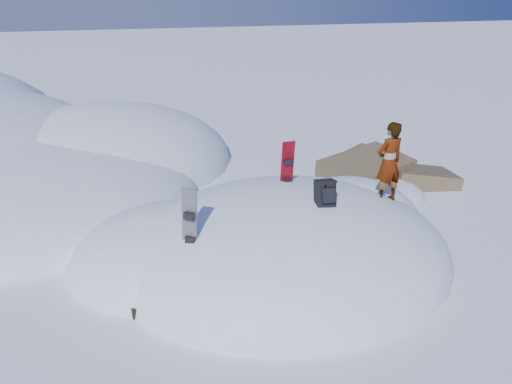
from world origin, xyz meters
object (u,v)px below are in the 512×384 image
object	(u,v)px
person	(389,162)
snowboard_red	(287,174)
backpack	(325,193)
snowboard_dark	(190,230)

from	to	relation	value
person	snowboard_red	bearing A→B (deg)	-33.13
backpack	person	size ratio (longest dim) A/B	0.35
snowboard_red	snowboard_dark	bearing A→B (deg)	-149.41
backpack	snowboard_red	bearing A→B (deg)	105.80
snowboard_dark	person	size ratio (longest dim) A/B	0.91
backpack	person	xyz separation A→B (m)	(1.64, 0.54, 0.28)
snowboard_dark	person	world-z (taller)	person
snowboard_red	person	xyz separation A→B (m)	(1.93, -0.82, 0.34)
snowboard_dark	person	distance (m)	4.37
snowboard_red	person	distance (m)	2.12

